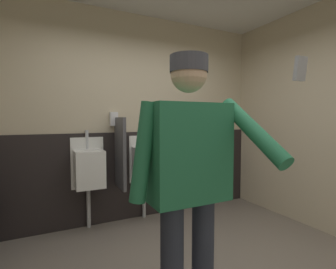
# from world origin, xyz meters

# --- Properties ---
(wall_back) EXTENTS (4.48, 0.12, 2.80)m
(wall_back) POSITION_xyz_m (0.00, 1.77, 1.40)
(wall_back) COLOR beige
(wall_back) RESTS_ON ground_plane
(wainscot_band_back) EXTENTS (3.88, 0.03, 1.20)m
(wainscot_band_back) POSITION_xyz_m (0.00, 1.69, 0.60)
(wainscot_band_back) COLOR black
(wainscot_band_back) RESTS_ON ground_plane
(urinal_left) EXTENTS (0.40, 0.34, 1.24)m
(urinal_left) POSITION_xyz_m (-0.61, 1.55, 0.78)
(urinal_left) COLOR white
(urinal_left) RESTS_ON ground_plane
(urinal_middle) EXTENTS (0.40, 0.34, 1.24)m
(urinal_middle) POSITION_xyz_m (0.14, 1.55, 0.78)
(urinal_middle) COLOR white
(urinal_middle) RESTS_ON ground_plane
(privacy_divider_panel) EXTENTS (0.04, 0.40, 0.90)m
(privacy_divider_panel) POSITION_xyz_m (-0.24, 1.48, 0.95)
(privacy_divider_panel) COLOR #4C4C51
(person) EXTENTS (0.71, 0.60, 1.75)m
(person) POSITION_xyz_m (-0.32, -0.33, 1.04)
(person) COLOR #2D3342
(person) RESTS_ON ground_plane
(cell_phone) EXTENTS (0.06, 0.03, 0.11)m
(cell_phone) POSITION_xyz_m (-0.04, -0.84, 1.61)
(cell_phone) COLOR #A5A8B2
(soap_dispenser) EXTENTS (0.10, 0.07, 0.18)m
(soap_dispenser) POSITION_xyz_m (-0.27, 1.67, 1.38)
(soap_dispenser) COLOR silver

